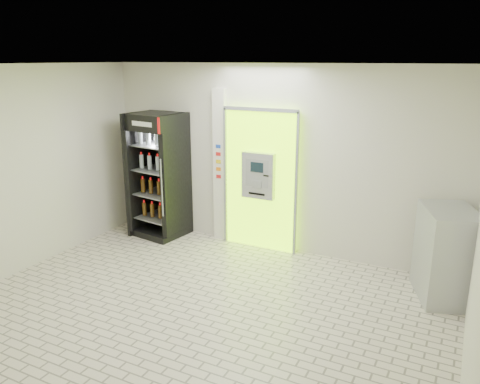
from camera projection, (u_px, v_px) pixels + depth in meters
The scene contains 6 objects.
ground at pixel (194, 316), 5.78m from camera, with size 6.00×6.00×0.00m, color beige.
room_shell at pixel (190, 171), 5.28m from camera, with size 6.00×6.00×6.00m.
atm_assembly at pixel (261, 179), 7.62m from camera, with size 1.30×0.24×2.33m.
pillar at pixel (220, 166), 7.95m from camera, with size 0.22×0.11×2.60m.
beverage_cooler at pixel (159, 178), 8.21m from camera, with size 0.92×0.86×2.18m.
steel_cabinet at pixel (446, 254), 6.09m from camera, with size 0.90×1.07×1.22m.
Camera 1 is at (2.82, -4.33, 3.07)m, focal length 35.00 mm.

